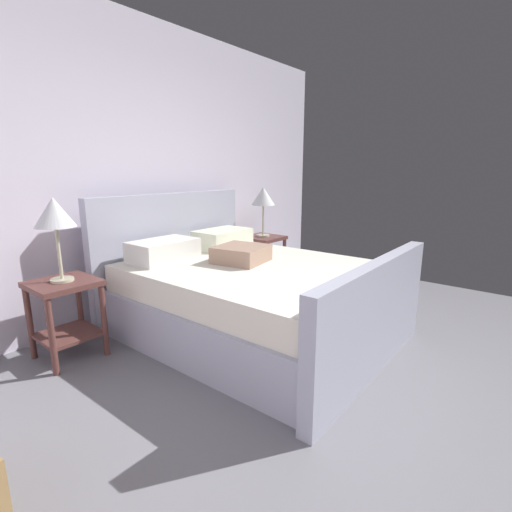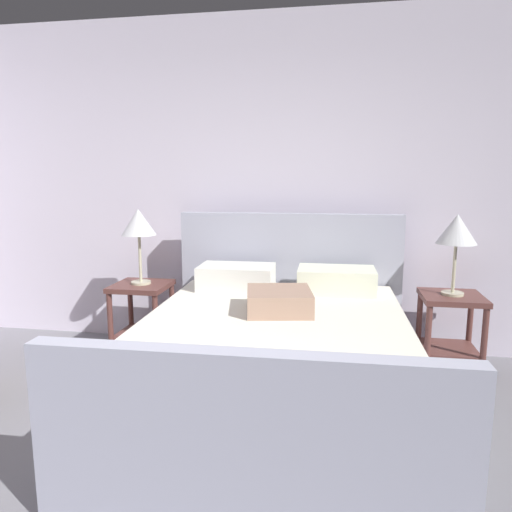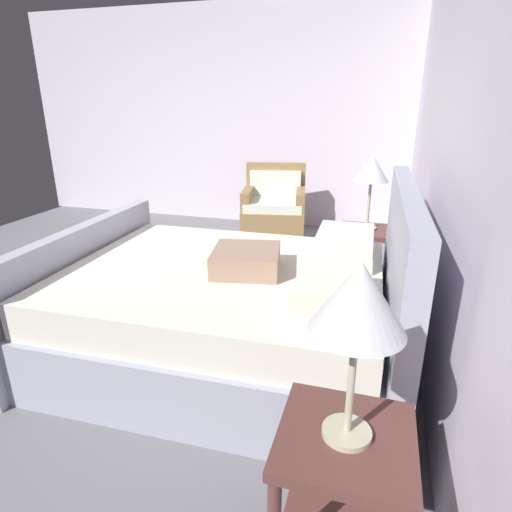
{
  "view_description": "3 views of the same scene",
  "coord_description": "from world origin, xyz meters",
  "px_view_note": "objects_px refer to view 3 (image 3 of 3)",
  "views": [
    {
      "loc": [
        -2.0,
        -0.56,
        1.4
      ],
      "look_at": [
        0.38,
        1.4,
        0.69
      ],
      "focal_mm": 26.36,
      "sensor_mm": 36.0,
      "label": 1
    },
    {
      "loc": [
        0.7,
        -1.34,
        1.47
      ],
      "look_at": [
        0.17,
        1.74,
        0.94
      ],
      "focal_mm": 33.21,
      "sensor_mm": 36.0,
      "label": 2
    },
    {
      "loc": [
        2.69,
        2.29,
        1.61
      ],
      "look_at": [
        0.43,
        1.63,
        0.75
      ],
      "focal_mm": 29.93,
      "sensor_mm": 36.0,
      "label": 3
    }
  ],
  "objects_px": {
    "bed": "(232,307)",
    "table_lamp_right": "(358,302)",
    "table_lamp_left": "(372,171)",
    "nightstand_left": "(364,251)",
    "armchair": "(274,212)",
    "nightstand_right": "(342,481)"
  },
  "relations": [
    {
      "from": "nightstand_right",
      "to": "table_lamp_left",
      "type": "xyz_separation_m",
      "value": [
        -2.42,
        -0.05,
        0.68
      ]
    },
    {
      "from": "bed",
      "to": "armchair",
      "type": "height_order",
      "value": "bed"
    },
    {
      "from": "nightstand_right",
      "to": "nightstand_left",
      "type": "distance_m",
      "value": 2.42
    },
    {
      "from": "bed",
      "to": "nightstand_right",
      "type": "distance_m",
      "value": 1.46
    },
    {
      "from": "table_lamp_left",
      "to": "armchair",
      "type": "height_order",
      "value": "table_lamp_left"
    },
    {
      "from": "bed",
      "to": "table_lamp_right",
      "type": "bearing_deg",
      "value": 34.02
    },
    {
      "from": "nightstand_left",
      "to": "table_lamp_left",
      "type": "xyz_separation_m",
      "value": [
        -0.0,
        0.0,
        0.68
      ]
    },
    {
      "from": "bed",
      "to": "armchair",
      "type": "xyz_separation_m",
      "value": [
        -2.51,
        -0.35,
        -0.0
      ]
    },
    {
      "from": "bed",
      "to": "table_lamp_right",
      "type": "height_order",
      "value": "table_lamp_right"
    },
    {
      "from": "bed",
      "to": "table_lamp_right",
      "type": "xyz_separation_m",
      "value": [
        1.21,
        0.82,
        0.72
      ]
    },
    {
      "from": "bed",
      "to": "armchair",
      "type": "relative_size",
      "value": 2.47
    },
    {
      "from": "bed",
      "to": "nightstand_left",
      "type": "bearing_deg",
      "value": 147.5
    },
    {
      "from": "bed",
      "to": "nightstand_left",
      "type": "height_order",
      "value": "bed"
    },
    {
      "from": "table_lamp_right",
      "to": "table_lamp_left",
      "type": "relative_size",
      "value": 0.98
    },
    {
      "from": "nightstand_left",
      "to": "bed",
      "type": "bearing_deg",
      "value": -32.5
    },
    {
      "from": "table_lamp_left",
      "to": "nightstand_left",
      "type": "bearing_deg",
      "value": -45.0
    },
    {
      "from": "table_lamp_right",
      "to": "armchair",
      "type": "distance_m",
      "value": 3.97
    },
    {
      "from": "armchair",
      "to": "bed",
      "type": "bearing_deg",
      "value": 7.85
    },
    {
      "from": "table_lamp_right",
      "to": "bed",
      "type": "bearing_deg",
      "value": -145.98
    },
    {
      "from": "bed",
      "to": "table_lamp_left",
      "type": "height_order",
      "value": "table_lamp_left"
    },
    {
      "from": "nightstand_right",
      "to": "table_lamp_right",
      "type": "bearing_deg",
      "value": 71.57
    },
    {
      "from": "bed",
      "to": "nightstand_right",
      "type": "relative_size",
      "value": 3.71
    }
  ]
}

